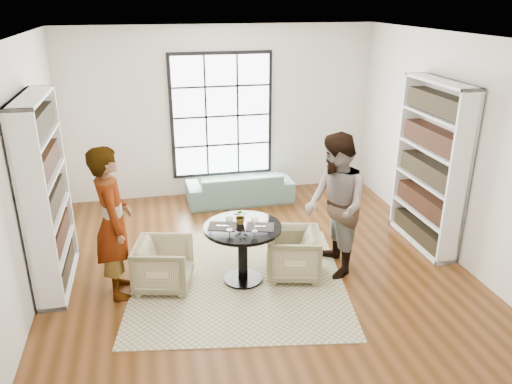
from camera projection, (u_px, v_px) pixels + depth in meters
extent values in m
plane|color=brown|center=(258.00, 271.00, 6.69)|extent=(6.00, 6.00, 0.00)
plane|color=silver|center=(221.00, 113.00, 8.86)|extent=(5.50, 0.00, 5.50)
plane|color=silver|center=(19.00, 182.00, 5.58)|extent=(0.00, 6.00, 6.00)
plane|color=silver|center=(458.00, 151.00, 6.69)|extent=(0.00, 6.00, 6.00)
plane|color=silver|center=(355.00, 301.00, 3.41)|extent=(5.50, 0.00, 5.50)
plane|color=white|center=(259.00, 38.00, 5.58)|extent=(6.00, 6.00, 0.00)
cube|color=black|center=(222.00, 116.00, 8.86)|extent=(1.82, 0.06, 2.22)
cube|color=white|center=(222.00, 116.00, 8.82)|extent=(1.70, 0.02, 2.10)
cube|color=tan|center=(238.00, 280.00, 6.47)|extent=(3.08, 3.08, 0.01)
cylinder|color=black|center=(243.00, 279.00, 6.46)|extent=(0.50, 0.50, 0.04)
cylinder|color=black|center=(243.00, 254.00, 6.33)|extent=(0.12, 0.12, 0.70)
cylinder|color=black|center=(243.00, 228.00, 6.19)|extent=(0.98, 0.98, 0.04)
imported|color=slate|center=(240.00, 187.00, 8.86)|extent=(1.87, 0.76, 0.54)
imported|color=tan|center=(164.00, 265.00, 6.22)|extent=(0.82, 0.81, 0.62)
imported|color=#C1BB8A|center=(293.00, 254.00, 6.48)|extent=(0.84, 0.82, 0.63)
imported|color=gray|center=(113.00, 223.00, 5.88)|extent=(0.52, 0.73, 1.89)
imported|color=gray|center=(335.00, 206.00, 6.36)|extent=(0.73, 0.93, 1.88)
cube|color=black|center=(222.00, 226.00, 6.17)|extent=(0.40, 0.34, 0.01)
cube|color=black|center=(260.00, 227.00, 6.16)|extent=(0.40, 0.34, 0.01)
cylinder|color=silver|center=(230.00, 230.00, 6.07)|extent=(0.07, 0.07, 0.01)
cylinder|color=silver|center=(230.00, 226.00, 6.05)|extent=(0.01, 0.01, 0.12)
sphere|color=maroon|center=(229.00, 219.00, 6.02)|extent=(0.09, 0.09, 0.09)
ellipsoid|color=white|center=(229.00, 219.00, 6.02)|extent=(0.09, 0.09, 0.10)
cylinder|color=silver|center=(255.00, 231.00, 6.04)|extent=(0.07, 0.07, 0.01)
cylinder|color=silver|center=(255.00, 227.00, 6.02)|extent=(0.01, 0.01, 0.11)
sphere|color=maroon|center=(255.00, 220.00, 5.99)|extent=(0.09, 0.09, 0.09)
ellipsoid|color=white|center=(255.00, 220.00, 5.99)|extent=(0.09, 0.09, 0.10)
imported|color=gray|center=(241.00, 216.00, 6.22)|extent=(0.21, 0.19, 0.20)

